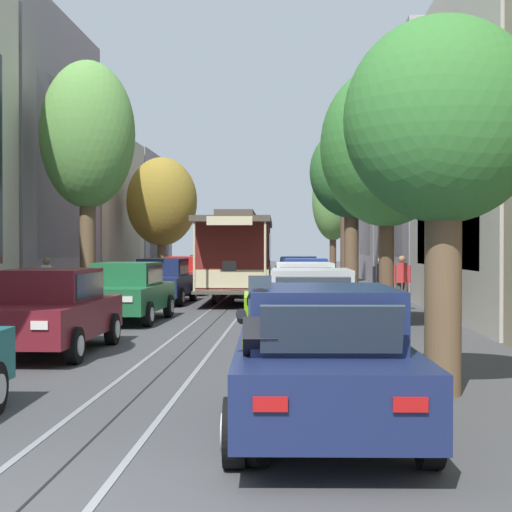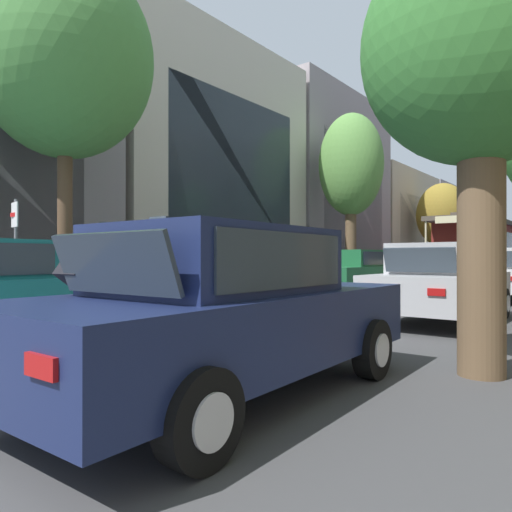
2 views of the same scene
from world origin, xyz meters
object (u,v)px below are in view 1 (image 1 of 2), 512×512
Objects in this scene: parked_car_navy_fifth_right at (299,274)px; street_tree_kerb_right_second at (387,147)px; pedestrian_on_left_pavement at (46,282)px; parked_car_navy_fourth_left at (163,281)px; street_tree_kerb_right_fourth at (344,169)px; street_tree_kerb_right_near at (443,126)px; motorcycle_with_rider at (260,361)px; parked_car_silver_sixth_left at (207,270)px; street_tree_kerb_left_second at (87,137)px; parked_car_maroon_second_left at (50,311)px; parked_car_red_fifth_left at (186,275)px; parked_car_white_mid_right at (304,292)px; parked_car_silver_second_right at (311,310)px; cable_car_trolley at (237,256)px; pedestrian_crossing_far at (402,279)px; street_tree_kerb_left_mid at (162,202)px; parked_car_navy_far_left at (215,267)px; street_tree_kerb_right_mid at (351,175)px; pedestrian_on_right_pavement at (381,279)px; street_tree_kerb_right_far at (333,201)px; parked_car_blue_fourth_right at (306,281)px; parked_car_navy_near_right at (322,359)px; parked_car_green_mid_left at (127,292)px.

parked_car_navy_fifth_right is 0.70× the size of street_tree_kerb_right_second.
parked_car_navy_fourth_left is at bearing 55.51° from pedestrian_on_left_pavement.
parked_car_navy_fifth_right is 0.57× the size of street_tree_kerb_right_fourth.
motorcycle_with_rider is (-2.35, -3.05, -2.73)m from street_tree_kerb_right_near.
street_tree_kerb_left_second reaches higher than parked_car_silver_sixth_left.
parked_car_navy_fourth_left is (-0.02, 12.80, 0.00)m from parked_car_maroon_second_left.
parked_car_white_mid_right is (4.89, -12.22, 0.00)m from parked_car_red_fifth_left.
parked_car_silver_second_right is 12.64m from street_tree_kerb_left_second.
street_tree_kerb_right_second reaches higher than parked_car_navy_fourth_left.
cable_car_trolley is 5.32× the size of pedestrian_crossing_far.
street_tree_kerb_left_mid reaches higher than parked_car_silver_sixth_left.
street_tree_kerb_right_fourth is (8.76, -1.70, 1.42)m from street_tree_kerb_left_mid.
motorcycle_with_rider is 17.38m from pedestrian_crossing_far.
cable_car_trolley reaches higher than pedestrian_crossing_far.
parked_car_maroon_second_left is 4.94m from parked_car_silver_second_right.
parked_car_red_fifth_left is at bearing -173.19° from parked_car_navy_fifth_right.
street_tree_kerb_right_mid reaches higher than parked_car_navy_far_left.
parked_car_silver_sixth_left and parked_car_white_mid_right have the same top height.
parked_car_white_mid_right is 2.65× the size of pedestrian_on_right_pavement.
parked_car_maroon_second_left is at bearing -71.76° from pedestrian_on_left_pavement.
parked_car_navy_fourth_left is 7.57m from street_tree_kerb_right_mid.
street_tree_kerb_right_far is at bearing 86.21° from parked_car_silver_second_right.
street_tree_kerb_left_mid reaches higher than pedestrian_crossing_far.
cable_car_trolley is (4.42, 4.71, -3.80)m from street_tree_kerb_left_second.
parked_car_navy_far_left is 1.00× the size of parked_car_silver_second_right.
street_tree_kerb_right_near is at bearing -89.83° from street_tree_kerb_right_mid.
street_tree_kerb_right_fourth is 9.06m from cable_car_trolley.
parked_car_blue_fourth_right is at bearing 138.12° from pedestrian_on_right_pavement.
parked_car_navy_fourth_left is 2.33× the size of motorcycle_with_rider.
cable_car_trolley is at bearing -117.16° from parked_car_navy_fifth_right.
parked_car_navy_fifth_right is at bearing 90.08° from parked_car_navy_near_right.
street_tree_kerb_right_near is at bearing -80.37° from parked_car_white_mid_right.
street_tree_kerb_right_near is 32.78m from street_tree_kerb_right_far.
street_tree_kerb_right_fourth reaches higher than parked_car_silver_second_right.
pedestrian_on_left_pavement is (-1.05, -14.48, -3.23)m from street_tree_kerb_left_mid.
street_tree_kerb_left_mid reaches higher than pedestrian_on_left_pavement.
parked_car_white_mid_right is (4.87, -24.89, 0.00)m from parked_car_navy_far_left.
street_tree_kerb_right_second is (1.77, -8.82, 3.59)m from parked_car_blue_fourth_right.
street_tree_kerb_left_second reaches higher than parked_car_navy_far_left.
cable_car_trolley reaches higher than parked_car_navy_far_left.
pedestrian_crossing_far is at bearing -53.03° from street_tree_kerb_left_mid.
street_tree_kerb_right_second is 11.99m from motorcycle_with_rider.
pedestrian_on_left_pavement is at bearing -100.18° from parked_car_silver_sixth_left.
parked_car_silver_sixth_left is (0.19, 12.71, 0.00)m from parked_car_navy_fourth_left.
parked_car_navy_fourth_left is 5.08m from parked_car_blue_fourth_right.
parked_car_green_mid_left is at bearing -177.04° from parked_car_white_mid_right.
parked_car_maroon_second_left is at bearing -147.71° from street_tree_kerb_right_second.
street_tree_kerb_right_near is at bearing -77.43° from cable_car_trolley.
parked_car_navy_near_right is 35.28m from street_tree_kerb_right_far.
parked_car_navy_fourth_left is 0.86× the size of street_tree_kerb_right_near.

